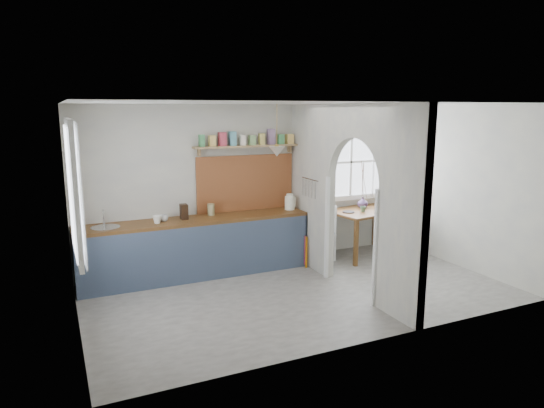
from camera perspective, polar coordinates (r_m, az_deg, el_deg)
name	(u,v)px	position (r m, az deg, el deg)	size (l,w,h in m)	color
floor	(302,293)	(6.91, 3.52, -10.37)	(5.80, 3.20, 0.01)	gray
ceiling	(304,103)	(6.43, 3.80, 11.74)	(5.80, 3.20, 0.01)	beige
walls	(303,202)	(6.54, 3.66, 0.29)	(5.81, 3.21, 2.60)	beige
partition	(345,187)	(6.92, 8.56, 2.05)	(0.12, 3.20, 2.60)	beige
kitchen_window	(72,191)	(5.73, -22.51, 1.46)	(0.10, 1.16, 1.50)	white
nook_window	(351,162)	(8.75, 9.27, 4.89)	(1.76, 0.10, 1.30)	white
counter	(196,247)	(7.53, -8.91, -4.98)	(3.50, 0.60, 0.90)	#593814
sink	(105,228)	(7.17, -19.00, -2.69)	(0.40, 0.40, 0.02)	#B7B9BC
backsplash	(246,183)	(7.86, -3.10, 2.49)	(1.65, 0.03, 0.90)	brown
shelf	(247,142)	(7.71, -2.92, 7.27)	(1.75, 0.20, 0.21)	tan
pendant_lamp	(277,151)	(7.55, 0.57, 6.20)	(0.26, 0.26, 0.16)	silver
utensil_rail	(310,179)	(7.59, 4.52, 2.92)	(0.02, 0.02, 0.50)	#B7B9BC
dining_table	(365,232)	(8.66, 10.93, -3.29)	(1.29, 0.86, 0.81)	#593814
chair_left	(319,232)	(8.25, 5.52, -3.34)	(0.43, 0.43, 0.95)	white
chair_right	(403,226)	(9.21, 15.14, -2.47)	(0.39, 0.39, 0.85)	white
kettle	(290,202)	(7.96, 2.10, 0.28)	(0.22, 0.17, 0.26)	white
mug_a	(157,220)	(7.19, -13.37, -1.79)	(0.13, 0.13, 0.12)	white
mug_b	(164,218)	(7.31, -12.61, -1.62)	(0.13, 0.13, 0.10)	silver
knife_block	(184,212)	(7.39, -10.32, -0.88)	(0.10, 0.14, 0.23)	#422817
jar	(211,210)	(7.60, -7.19, -0.65)	(0.11, 0.11, 0.18)	#938857
towel_magenta	(305,250)	(7.90, 3.90, -5.48)	(0.02, 0.03, 0.48)	#A22E58
towel_orange	(306,253)	(7.87, 4.06, -5.74)	(0.02, 0.03, 0.53)	orange
bowl	(389,207)	(8.64, 13.57, -0.39)	(0.34, 0.34, 0.08)	silver
table_cup	(363,209)	(8.38, 10.66, -0.60)	(0.10, 0.10, 0.09)	#4D7151
plate	(348,212)	(8.30, 8.98, -0.92)	(0.20, 0.20, 0.02)	black
vase	(363,202)	(8.71, 10.62, 0.18)	(0.18, 0.18, 0.19)	#4D365E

